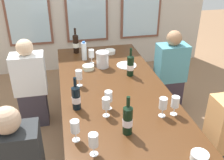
# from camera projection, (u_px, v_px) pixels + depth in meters

# --- Properties ---
(ground_plane) EXTENTS (12.00, 12.00, 0.00)m
(ground_plane) POSITION_uv_depth(u_px,v_px,m) (115.00, 148.00, 2.90)
(ground_plane) COLOR #8B6748
(dining_table) EXTENTS (1.06, 2.57, 0.74)m
(dining_table) POSITION_uv_depth(u_px,v_px,m) (115.00, 97.00, 2.58)
(dining_table) COLOR #462712
(dining_table) RESTS_ON ground
(white_plate_0) EXTENTS (0.24, 0.24, 0.01)m
(white_plate_0) POSITION_uv_depth(u_px,v_px,m) (126.00, 65.00, 3.09)
(white_plate_0) COLOR white
(white_plate_0) RESTS_ON dining_table
(metal_pitcher) EXTENTS (0.16, 0.16, 0.19)m
(metal_pitcher) POSITION_uv_depth(u_px,v_px,m) (103.00, 59.00, 3.02)
(metal_pitcher) COLOR silver
(metal_pitcher) RESTS_ON dining_table
(wine_bottle_0) EXTENTS (0.08, 0.08, 0.31)m
(wine_bottle_0) POSITION_uv_depth(u_px,v_px,m) (76.00, 97.00, 2.24)
(wine_bottle_0) COLOR black
(wine_bottle_0) RESTS_ON dining_table
(wine_bottle_1) EXTENTS (0.08, 0.08, 0.32)m
(wine_bottle_1) POSITION_uv_depth(u_px,v_px,m) (128.00, 120.00, 1.94)
(wine_bottle_1) COLOR black
(wine_bottle_1) RESTS_ON dining_table
(wine_bottle_2) EXTENTS (0.08, 0.08, 0.32)m
(wine_bottle_2) POSITION_uv_depth(u_px,v_px,m) (130.00, 65.00, 2.81)
(wine_bottle_2) COLOR black
(wine_bottle_2) RESTS_ON dining_table
(wine_bottle_3) EXTENTS (0.08, 0.08, 0.33)m
(wine_bottle_3) POSITION_uv_depth(u_px,v_px,m) (76.00, 43.00, 3.41)
(wine_bottle_3) COLOR black
(wine_bottle_3) RESTS_ON dining_table
(tasting_bowl_0) EXTENTS (0.12, 0.12, 0.05)m
(tasting_bowl_0) POSITION_uv_depth(u_px,v_px,m) (200.00, 157.00, 1.73)
(tasting_bowl_0) COLOR white
(tasting_bowl_0) RESTS_ON dining_table
(tasting_bowl_1) EXTENTS (0.14, 0.14, 0.05)m
(tasting_bowl_1) POSITION_uv_depth(u_px,v_px,m) (88.00, 67.00, 2.99)
(tasting_bowl_1) COLOR white
(tasting_bowl_1) RESTS_ON dining_table
(tasting_bowl_2) EXTENTS (0.15, 0.15, 0.05)m
(tasting_bowl_2) POSITION_uv_depth(u_px,v_px,m) (110.00, 52.00, 3.43)
(tasting_bowl_2) COLOR silver
(tasting_bowl_2) RESTS_ON dining_table
(water_bottle) EXTENTS (0.06, 0.06, 0.24)m
(water_bottle) POSITION_uv_depth(u_px,v_px,m) (84.00, 51.00, 3.20)
(water_bottle) COLOR white
(water_bottle) RESTS_ON dining_table
(wine_glass_0) EXTENTS (0.07, 0.07, 0.17)m
(wine_glass_0) POSITION_uv_depth(u_px,v_px,m) (106.00, 104.00, 2.14)
(wine_glass_0) COLOR white
(wine_glass_0) RESTS_ON dining_table
(wine_glass_1) EXTENTS (0.07, 0.07, 0.17)m
(wine_glass_1) POSITION_uv_depth(u_px,v_px,m) (79.00, 75.00, 2.60)
(wine_glass_1) COLOR white
(wine_glass_1) RESTS_ON dining_table
(wine_glass_2) EXTENTS (0.07, 0.07, 0.17)m
(wine_glass_2) POSITION_uv_depth(u_px,v_px,m) (108.00, 97.00, 2.24)
(wine_glass_2) COLOR white
(wine_glass_2) RESTS_ON dining_table
(wine_glass_3) EXTENTS (0.07, 0.07, 0.17)m
(wine_glass_3) POSITION_uv_depth(u_px,v_px,m) (93.00, 141.00, 1.74)
(wine_glass_3) COLOR white
(wine_glass_3) RESTS_ON dining_table
(wine_glass_4) EXTENTS (0.07, 0.07, 0.17)m
(wine_glass_4) POSITION_uv_depth(u_px,v_px,m) (163.00, 104.00, 2.14)
(wine_glass_4) COLOR white
(wine_glass_4) RESTS_ON dining_table
(wine_glass_5) EXTENTS (0.07, 0.07, 0.17)m
(wine_glass_5) POSITION_uv_depth(u_px,v_px,m) (91.00, 54.00, 3.10)
(wine_glass_5) COLOR white
(wine_glass_5) RESTS_ON dining_table
(wine_glass_6) EXTENTS (0.07, 0.07, 0.17)m
(wine_glass_6) POSITION_uv_depth(u_px,v_px,m) (75.00, 127.00, 1.87)
(wine_glass_6) COLOR white
(wine_glass_6) RESTS_ON dining_table
(wine_glass_7) EXTENTS (0.07, 0.07, 0.17)m
(wine_glass_7) POSITION_uv_depth(u_px,v_px,m) (175.00, 103.00, 2.16)
(wine_glass_7) COLOR white
(wine_glass_7) RESTS_ON dining_table
(seated_person_0) EXTENTS (0.38, 0.24, 1.11)m
(seated_person_0) POSITION_uv_depth(u_px,v_px,m) (31.00, 86.00, 3.09)
(seated_person_0) COLOR #332E39
(seated_person_0) RESTS_ON ground
(seated_person_1) EXTENTS (0.38, 0.24, 1.11)m
(seated_person_1) POSITION_uv_depth(u_px,v_px,m) (170.00, 74.00, 3.37)
(seated_person_1) COLOR #342A35
(seated_person_1) RESTS_ON ground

